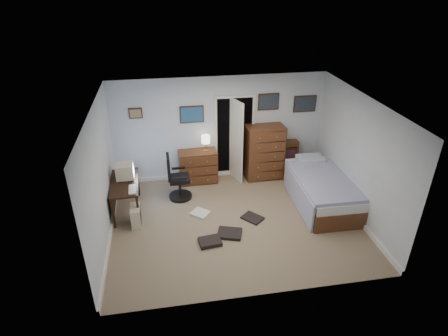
% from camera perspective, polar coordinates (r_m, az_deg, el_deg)
% --- Properties ---
extents(floor, '(5.00, 4.00, 0.02)m').
position_cam_1_polar(floor, '(7.78, 1.76, -8.15)').
color(floor, gray).
rests_on(floor, ground).
extents(computer_desk, '(0.60, 1.23, 0.70)m').
position_cam_1_polar(computer_desk, '(8.08, -15.41, -3.11)').
color(computer_desk, black).
rests_on(computer_desk, floor).
extents(crt_monitor, '(0.37, 0.35, 0.34)m').
position_cam_1_polar(crt_monitor, '(8.04, -14.89, -0.46)').
color(crt_monitor, beige).
rests_on(crt_monitor, computer_desk).
extents(keyboard, '(0.15, 0.38, 0.02)m').
position_cam_1_polar(keyboard, '(7.67, -13.80, -3.19)').
color(keyboard, beige).
rests_on(keyboard, computer_desk).
extents(pc_tower, '(0.21, 0.40, 0.42)m').
position_cam_1_polar(pc_tower, '(7.77, -13.29, -7.10)').
color(pc_tower, beige).
rests_on(pc_tower, floor).
extents(office_chair, '(0.52, 0.53, 1.07)m').
position_cam_1_polar(office_chair, '(8.37, -7.20, -2.10)').
color(office_chair, black).
rests_on(office_chair, floor).
extents(media_stack, '(0.16, 0.16, 0.77)m').
position_cam_1_polar(media_stack, '(9.44, -14.90, 0.62)').
color(media_stack, maroon).
rests_on(media_stack, floor).
extents(low_dresser, '(0.91, 0.48, 0.80)m').
position_cam_1_polar(low_dresser, '(8.99, -3.97, 0.22)').
color(low_dresser, brown).
rests_on(low_dresser, floor).
extents(table_lamp, '(0.21, 0.21, 0.39)m').
position_cam_1_polar(table_lamp, '(8.71, -2.80, 4.31)').
color(table_lamp, gold).
rests_on(table_lamp, low_dresser).
extents(doorway, '(0.96, 1.12, 2.05)m').
position_cam_1_polar(doorway, '(9.29, 1.23, 5.38)').
color(doorway, black).
rests_on(doorway, floor).
extents(tall_dresser, '(0.94, 0.59, 1.33)m').
position_cam_1_polar(tall_dresser, '(9.12, 6.10, 2.43)').
color(tall_dresser, brown).
rests_on(tall_dresser, floor).
extents(headboard_bookcase, '(0.96, 0.30, 0.85)m').
position_cam_1_polar(headboard_bookcase, '(9.42, 8.33, 1.72)').
color(headboard_bookcase, brown).
rests_on(headboard_bookcase, floor).
extents(bed, '(1.21, 2.20, 0.71)m').
position_cam_1_polar(bed, '(8.46, 14.56, -3.09)').
color(bed, brown).
rests_on(bed, floor).
extents(wall_posters, '(4.38, 0.04, 0.60)m').
position_cam_1_polar(wall_posters, '(8.80, 3.07, 9.21)').
color(wall_posters, '#331E11').
rests_on(wall_posters, floor).
extents(floor_clutter, '(1.54, 1.39, 0.08)m').
position_cam_1_polar(floor_clutter, '(7.50, -0.35, -9.35)').
color(floor_clutter, black).
rests_on(floor_clutter, floor).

